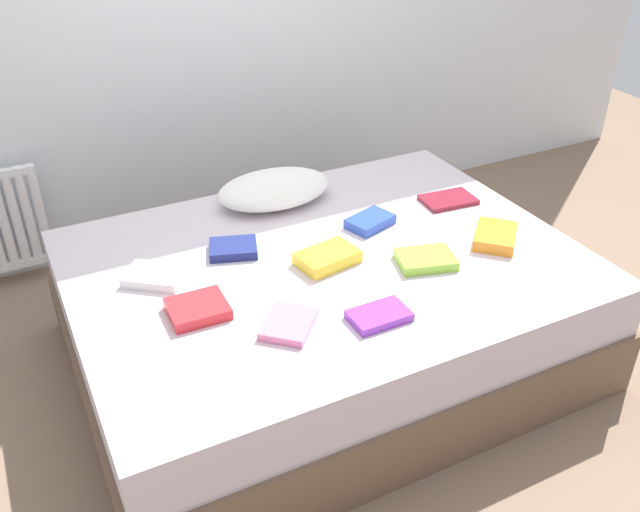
{
  "coord_description": "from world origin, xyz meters",
  "views": [
    {
      "loc": [
        -1.06,
        -2.03,
        1.92
      ],
      "look_at": [
        0.0,
        0.05,
        0.48
      ],
      "focal_mm": 38.17,
      "sensor_mm": 36.0,
      "label": 1
    }
  ],
  "objects_px": {
    "textbook_blue": "(370,221)",
    "textbook_purple": "(379,316)",
    "textbook_white": "(155,276)",
    "textbook_red": "(198,309)",
    "textbook_navy": "(233,249)",
    "textbook_yellow": "(327,258)",
    "textbook_lime": "(426,259)",
    "textbook_orange": "(495,236)",
    "pillow": "(274,189)",
    "bed": "(325,309)",
    "textbook_pink": "(289,323)",
    "textbook_maroon": "(448,200)"
  },
  "relations": [
    {
      "from": "textbook_orange",
      "to": "textbook_yellow",
      "type": "relative_size",
      "value": 0.97
    },
    {
      "from": "textbook_navy",
      "to": "textbook_blue",
      "type": "height_order",
      "value": "textbook_blue"
    },
    {
      "from": "textbook_maroon",
      "to": "textbook_orange",
      "type": "bearing_deg",
      "value": -91.48
    },
    {
      "from": "bed",
      "to": "textbook_pink",
      "type": "bearing_deg",
      "value": -132.87
    },
    {
      "from": "textbook_pink",
      "to": "textbook_maroon",
      "type": "bearing_deg",
      "value": -21.02
    },
    {
      "from": "textbook_blue",
      "to": "textbook_yellow",
      "type": "bearing_deg",
      "value": -166.09
    },
    {
      "from": "textbook_purple",
      "to": "bed",
      "type": "bearing_deg",
      "value": 86.85
    },
    {
      "from": "textbook_pink",
      "to": "textbook_blue",
      "type": "bearing_deg",
      "value": -8.81
    },
    {
      "from": "textbook_yellow",
      "to": "textbook_pink",
      "type": "height_order",
      "value": "textbook_yellow"
    },
    {
      "from": "textbook_red",
      "to": "textbook_purple",
      "type": "distance_m",
      "value": 0.63
    },
    {
      "from": "textbook_yellow",
      "to": "textbook_white",
      "type": "bearing_deg",
      "value": 154.18
    },
    {
      "from": "textbook_white",
      "to": "textbook_blue",
      "type": "bearing_deg",
      "value": 37.53
    },
    {
      "from": "textbook_lime",
      "to": "textbook_purple",
      "type": "relative_size",
      "value": 1.05
    },
    {
      "from": "textbook_pink",
      "to": "pillow",
      "type": "bearing_deg",
      "value": 21.73
    },
    {
      "from": "textbook_navy",
      "to": "textbook_purple",
      "type": "bearing_deg",
      "value": -46.95
    },
    {
      "from": "textbook_white",
      "to": "textbook_orange",
      "type": "bearing_deg",
      "value": 22.8
    },
    {
      "from": "textbook_navy",
      "to": "textbook_white",
      "type": "bearing_deg",
      "value": -151.79
    },
    {
      "from": "textbook_red",
      "to": "textbook_maroon",
      "type": "distance_m",
      "value": 1.33
    },
    {
      "from": "bed",
      "to": "textbook_red",
      "type": "relative_size",
      "value": 9.93
    },
    {
      "from": "textbook_maroon",
      "to": "pillow",
      "type": "bearing_deg",
      "value": 158.21
    },
    {
      "from": "pillow",
      "to": "textbook_navy",
      "type": "distance_m",
      "value": 0.47
    },
    {
      "from": "bed",
      "to": "textbook_purple",
      "type": "relative_size",
      "value": 9.7
    },
    {
      "from": "textbook_lime",
      "to": "textbook_purple",
      "type": "height_order",
      "value": "textbook_lime"
    },
    {
      "from": "textbook_purple",
      "to": "textbook_yellow",
      "type": "bearing_deg",
      "value": 88.38
    },
    {
      "from": "textbook_blue",
      "to": "textbook_maroon",
      "type": "height_order",
      "value": "textbook_blue"
    },
    {
      "from": "textbook_maroon",
      "to": "bed",
      "type": "bearing_deg",
      "value": -161.26
    },
    {
      "from": "bed",
      "to": "textbook_maroon",
      "type": "height_order",
      "value": "textbook_maroon"
    },
    {
      "from": "textbook_white",
      "to": "textbook_red",
      "type": "relative_size",
      "value": 1.06
    },
    {
      "from": "textbook_yellow",
      "to": "textbook_lime",
      "type": "bearing_deg",
      "value": -36.87
    },
    {
      "from": "textbook_pink",
      "to": "textbook_lime",
      "type": "bearing_deg",
      "value": -36.49
    },
    {
      "from": "bed",
      "to": "textbook_white",
      "type": "distance_m",
      "value": 0.72
    },
    {
      "from": "textbook_navy",
      "to": "textbook_blue",
      "type": "relative_size",
      "value": 0.96
    },
    {
      "from": "bed",
      "to": "textbook_lime",
      "type": "xyz_separation_m",
      "value": [
        0.33,
        -0.22,
        0.27
      ]
    },
    {
      "from": "pillow",
      "to": "textbook_purple",
      "type": "height_order",
      "value": "pillow"
    },
    {
      "from": "bed",
      "to": "textbook_navy",
      "type": "relative_size",
      "value": 10.65
    },
    {
      "from": "textbook_blue",
      "to": "textbook_pink",
      "type": "xyz_separation_m",
      "value": [
        -0.61,
        -0.49,
        -0.01
      ]
    },
    {
      "from": "textbook_orange",
      "to": "textbook_maroon",
      "type": "height_order",
      "value": "textbook_orange"
    },
    {
      "from": "pillow",
      "to": "textbook_orange",
      "type": "height_order",
      "value": "pillow"
    },
    {
      "from": "textbook_navy",
      "to": "textbook_pink",
      "type": "bearing_deg",
      "value": -71.8
    },
    {
      "from": "textbook_white",
      "to": "textbook_purple",
      "type": "bearing_deg",
      "value": -5.73
    },
    {
      "from": "textbook_blue",
      "to": "textbook_purple",
      "type": "relative_size",
      "value": 0.95
    },
    {
      "from": "textbook_pink",
      "to": "textbook_purple",
      "type": "height_order",
      "value": "same"
    },
    {
      "from": "pillow",
      "to": "textbook_red",
      "type": "relative_size",
      "value": 2.61
    },
    {
      "from": "bed",
      "to": "textbook_purple",
      "type": "bearing_deg",
      "value": -92.8
    },
    {
      "from": "textbook_yellow",
      "to": "textbook_red",
      "type": "bearing_deg",
      "value": 179.69
    },
    {
      "from": "pillow",
      "to": "textbook_blue",
      "type": "xyz_separation_m",
      "value": [
        0.28,
        -0.39,
        -0.05
      ]
    },
    {
      "from": "pillow",
      "to": "textbook_lime",
      "type": "height_order",
      "value": "pillow"
    },
    {
      "from": "textbook_yellow",
      "to": "textbook_pink",
      "type": "relative_size",
      "value": 1.15
    },
    {
      "from": "textbook_purple",
      "to": "textbook_navy",
      "type": "bearing_deg",
      "value": 113.93
    },
    {
      "from": "textbook_orange",
      "to": "textbook_pink",
      "type": "height_order",
      "value": "textbook_orange"
    }
  ]
}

